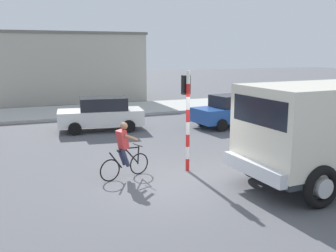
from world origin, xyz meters
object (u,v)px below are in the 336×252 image
Objects in this scene: car_red_near at (101,114)px; car_far_side at (232,110)px; traffic_light_pole at (187,107)px; cyclist at (124,150)px; truck_foreground at (331,127)px.

car_red_near is 1.00× the size of car_far_side.
traffic_light_pole is 0.76× the size of car_red_near.
cyclist is at bearing -96.41° from car_red_near.
cyclist is at bearing 153.99° from truck_foreground.
car_red_near is (0.82, 7.26, -0.05)m from cyclist.
traffic_light_pole is (-3.30, 2.64, 0.40)m from truck_foreground.
car_red_near is at bearing 114.71° from truck_foreground.
car_red_near is (-1.25, 7.24, -1.25)m from traffic_light_pole.
cyclist reaches higher than car_far_side.
traffic_light_pole is at bearing 0.56° from cyclist.
truck_foreground is 8.77m from car_far_side.
truck_foreground reaches higher than car_red_near.
car_far_side is at bearing 48.67° from traffic_light_pole.
traffic_light_pole reaches higher than car_far_side.
car_far_side is (1.88, 8.52, -0.85)m from truck_foreground.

